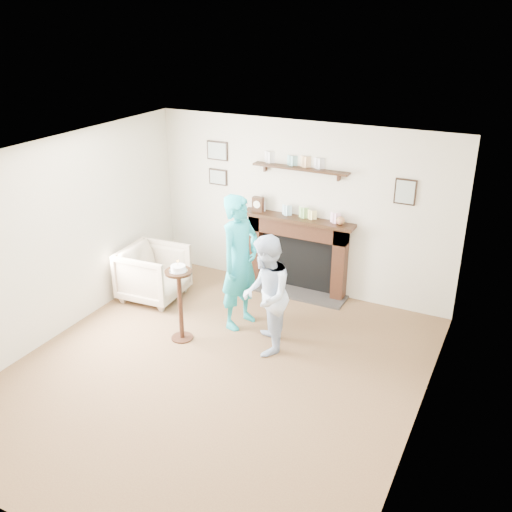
{
  "coord_description": "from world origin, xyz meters",
  "views": [
    {
      "loc": [
        2.89,
        -4.72,
        3.86
      ],
      "look_at": [
        0.08,
        0.9,
        1.14
      ],
      "focal_mm": 40.0,
      "sensor_mm": 36.0,
      "label": 1
    }
  ],
  "objects_px": {
    "armchair": "(155,297)",
    "woman": "(241,323)",
    "man": "(265,349)",
    "pedestal_table": "(180,291)"
  },
  "relations": [
    {
      "from": "man",
      "to": "woman",
      "type": "relative_size",
      "value": 0.83
    },
    {
      "from": "armchair",
      "to": "woman",
      "type": "distance_m",
      "value": 1.48
    },
    {
      "from": "armchair",
      "to": "pedestal_table",
      "type": "distance_m",
      "value": 1.42
    },
    {
      "from": "man",
      "to": "pedestal_table",
      "type": "relative_size",
      "value": 1.37
    },
    {
      "from": "man",
      "to": "armchair",
      "type": "bearing_deg",
      "value": -127.89
    },
    {
      "from": "armchair",
      "to": "woman",
      "type": "height_order",
      "value": "woman"
    },
    {
      "from": "man",
      "to": "pedestal_table",
      "type": "bearing_deg",
      "value": -100.0
    },
    {
      "from": "woman",
      "to": "pedestal_table",
      "type": "height_order",
      "value": "pedestal_table"
    },
    {
      "from": "man",
      "to": "pedestal_table",
      "type": "distance_m",
      "value": 1.28
    },
    {
      "from": "armchair",
      "to": "woman",
      "type": "relative_size",
      "value": 0.47
    }
  ]
}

